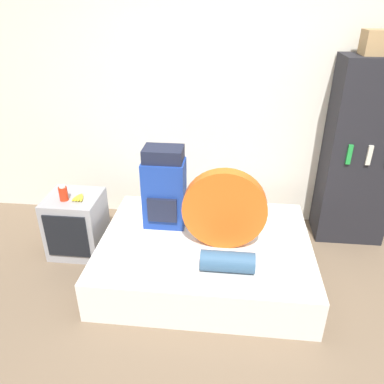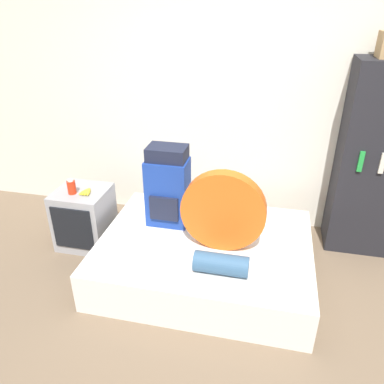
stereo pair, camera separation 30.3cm
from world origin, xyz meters
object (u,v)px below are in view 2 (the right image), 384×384
object	(u,v)px
bookshelf	(375,162)
canister	(72,187)
backpack	(168,187)
television	(84,217)
sleeping_roll	(221,264)
tent_bag	(223,211)

from	to	relation	value
bookshelf	canister	bearing A→B (deg)	-166.62
backpack	television	size ratio (longest dim) A/B	1.25
bookshelf	sleeping_roll	bearing A→B (deg)	-135.75
television	backpack	bearing A→B (deg)	1.14
tent_bag	sleeping_roll	xyz separation A→B (m)	(0.04, -0.33, -0.26)
sleeping_roll	television	world-z (taller)	television
tent_bag	bookshelf	bearing A→B (deg)	33.96
tent_bag	bookshelf	size ratio (longest dim) A/B	0.38
tent_bag	sleeping_roll	size ratio (longest dim) A/B	1.66
television	bookshelf	size ratio (longest dim) A/B	0.33
tent_bag	canister	size ratio (longest dim) A/B	4.75
backpack	television	bearing A→B (deg)	-178.86
sleeping_roll	canister	world-z (taller)	canister
sleeping_roll	television	bearing A→B (deg)	157.41
backpack	bookshelf	xyz separation A→B (m)	(1.79, 0.56, 0.18)
television	canister	xyz separation A→B (m)	(-0.05, -0.06, 0.36)
backpack	television	distance (m)	0.95
backpack	tent_bag	xyz separation A→B (m)	(0.54, -0.28, -0.01)
sleeping_roll	canister	distance (m)	1.59
canister	bookshelf	size ratio (longest dim) A/B	0.08
backpack	sleeping_roll	bearing A→B (deg)	-46.62
canister	backpack	bearing A→B (deg)	4.98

